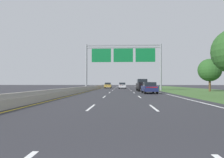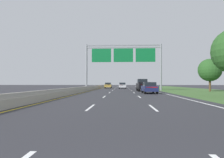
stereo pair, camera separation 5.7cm
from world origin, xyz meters
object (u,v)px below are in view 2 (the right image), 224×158
object	(u,v)px
overhead_sign_gantry	(123,57)
car_silver_centre_lane_sedan	(122,85)
car_navy_right_lane_sedan	(149,88)
car_gold_left_lane_sedan	(108,85)
pickup_truck_black	(143,85)
roadside_tree_mid	(210,70)

from	to	relation	value
overhead_sign_gantry	car_silver_centre_lane_sedan	distance (m)	14.24
overhead_sign_gantry	car_navy_right_lane_sedan	xyz separation A→B (m)	(3.56, -10.84, -5.71)
car_gold_left_lane_sedan	car_navy_right_lane_sedan	bearing A→B (deg)	-164.13
pickup_truck_black	car_navy_right_lane_sedan	distance (m)	8.06
overhead_sign_gantry	roadside_tree_mid	distance (m)	15.66
car_silver_centre_lane_sedan	overhead_sign_gantry	bearing A→B (deg)	-179.04
overhead_sign_gantry	car_navy_right_lane_sedan	size ratio (longest dim) A/B	3.41
pickup_truck_black	car_gold_left_lane_sedan	xyz separation A→B (m)	(-7.63, 18.88, -0.26)
car_navy_right_lane_sedan	pickup_truck_black	bearing A→B (deg)	0.04
car_gold_left_lane_sedan	roadside_tree_mid	distance (m)	27.91
pickup_truck_black	roadside_tree_mid	xyz separation A→B (m)	(11.34, -1.38, 2.61)
overhead_sign_gantry	pickup_truck_black	size ratio (longest dim) A/B	2.78
car_navy_right_lane_sedan	car_silver_centre_lane_sedan	distance (m)	24.17
overhead_sign_gantry	car_gold_left_lane_sedan	distance (m)	17.57
overhead_sign_gantry	car_gold_left_lane_sedan	size ratio (longest dim) A/B	3.42
overhead_sign_gantry	car_silver_centre_lane_sedan	world-z (taller)	overhead_sign_gantry
car_navy_right_lane_sedan	car_silver_centre_lane_sedan	xyz separation A→B (m)	(-3.71, 23.88, 0.00)
car_silver_centre_lane_sedan	roadside_tree_mid	world-z (taller)	roadside_tree_mid
car_navy_right_lane_sedan	overhead_sign_gantry	bearing A→B (deg)	17.66
pickup_truck_black	car_silver_centre_lane_sedan	size ratio (longest dim) A/B	1.23
car_gold_left_lane_sedan	pickup_truck_black	bearing A→B (deg)	-158.10
car_silver_centre_lane_sedan	roadside_tree_mid	distance (m)	22.99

